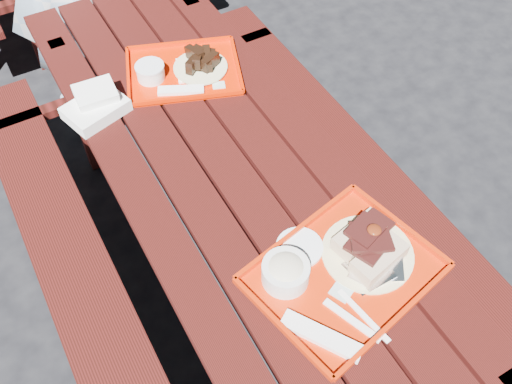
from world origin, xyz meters
TOP-DOWN VIEW (x-y plane):
  - ground at (0.00, 0.00)m, footprint 60.00×60.00m
  - picnic_table_near at (-0.00, 0.00)m, footprint 1.41×2.40m
  - near_tray at (0.09, -0.47)m, footprint 0.58×0.49m
  - far_tray at (0.06, 0.53)m, footprint 0.51×0.45m
  - white_cloth at (-0.29, 0.50)m, footprint 0.24×0.20m

SIDE VIEW (x-z plane):
  - ground at x=0.00m, z-range 0.00..0.00m
  - picnic_table_near at x=0.00m, z-range 0.19..0.94m
  - far_tray at x=0.06m, z-range 0.74..0.81m
  - white_cloth at x=-0.29m, z-range 0.74..0.83m
  - near_tray at x=0.09m, z-range 0.71..0.87m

